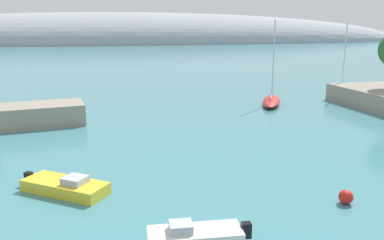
{
  "coord_description": "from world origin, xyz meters",
  "views": [
    {
      "loc": [
        -10.9,
        -4.88,
        9.62
      ],
      "look_at": [
        -1.95,
        29.37,
        1.23
      ],
      "focal_mm": 36.57,
      "sensor_mm": 36.0,
      "label": 1
    }
  ],
  "objects_px": {
    "motorboat_white_outer": "(195,237)",
    "mooring_buoy_red": "(346,197)",
    "sailboat_red_near_shore": "(271,100)",
    "sailboat_grey_mid_mooring": "(341,93)",
    "motorboat_yellow_foreground": "(65,186)"
  },
  "relations": [
    {
      "from": "motorboat_white_outer",
      "to": "mooring_buoy_red",
      "type": "bearing_deg",
      "value": -161.24
    },
    {
      "from": "sailboat_red_near_shore",
      "to": "motorboat_white_outer",
      "type": "bearing_deg",
      "value": 177.18
    },
    {
      "from": "sailboat_grey_mid_mooring",
      "to": "motorboat_yellow_foreground",
      "type": "xyz_separation_m",
      "value": [
        -35.83,
        -24.25,
        -0.2
      ]
    },
    {
      "from": "sailboat_grey_mid_mooring",
      "to": "mooring_buoy_red",
      "type": "relative_size",
      "value": 12.76
    },
    {
      "from": "sailboat_red_near_shore",
      "to": "mooring_buoy_red",
      "type": "relative_size",
      "value": 13.15
    },
    {
      "from": "motorboat_white_outer",
      "to": "mooring_buoy_red",
      "type": "relative_size",
      "value": 5.94
    },
    {
      "from": "sailboat_red_near_shore",
      "to": "sailboat_grey_mid_mooring",
      "type": "height_order",
      "value": "sailboat_red_near_shore"
    },
    {
      "from": "sailboat_grey_mid_mooring",
      "to": "motorboat_white_outer",
      "type": "height_order",
      "value": "sailboat_grey_mid_mooring"
    },
    {
      "from": "motorboat_yellow_foreground",
      "to": "motorboat_white_outer",
      "type": "height_order",
      "value": "motorboat_white_outer"
    },
    {
      "from": "sailboat_grey_mid_mooring",
      "to": "motorboat_white_outer",
      "type": "xyz_separation_m",
      "value": [
        -29.88,
        -31.94,
        -0.14
      ]
    },
    {
      "from": "sailboat_red_near_shore",
      "to": "motorboat_white_outer",
      "type": "height_order",
      "value": "sailboat_red_near_shore"
    },
    {
      "from": "sailboat_red_near_shore",
      "to": "sailboat_grey_mid_mooring",
      "type": "relative_size",
      "value": 1.03
    },
    {
      "from": "sailboat_red_near_shore",
      "to": "motorboat_white_outer",
      "type": "distance_m",
      "value": 34.86
    },
    {
      "from": "mooring_buoy_red",
      "to": "motorboat_yellow_foreground",
      "type": "bearing_deg",
      "value": 159.94
    },
    {
      "from": "sailboat_grey_mid_mooring",
      "to": "mooring_buoy_red",
      "type": "distance_m",
      "value": 36.23
    }
  ]
}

